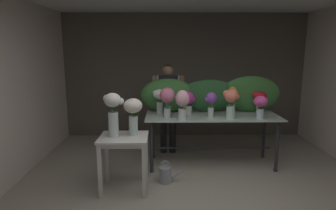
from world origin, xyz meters
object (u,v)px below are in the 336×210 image
(vase_sunset_anemones, at_px, (232,98))
(vase_fuchsia_tulips, at_px, (261,105))
(vase_coral_carnations, at_px, (231,101))
(vase_cream_lisianthus_tall, at_px, (133,112))
(display_table_glass, at_px, (212,123))
(vase_rosy_freesia, at_px, (167,98))
(vase_ivory_snapdragons, at_px, (159,98))
(side_table_white, at_px, (124,144))
(florist, at_px, (168,99))
(vase_blush_dahlias, at_px, (182,103))
(vase_white_roses_tall, at_px, (113,111))
(vase_magenta_stock, at_px, (188,101))
(vase_violet_peonies, at_px, (211,102))
(vase_crimson_hydrangea, at_px, (259,99))
(watering_can, at_px, (166,174))

(vase_sunset_anemones, bearing_deg, vase_fuchsia_tulips, -46.36)
(vase_coral_carnations, distance_m, vase_cream_lisianthus_tall, 1.57)
(display_table_glass, xyz_separation_m, vase_rosy_freesia, (-0.75, -0.14, 0.44))
(vase_sunset_anemones, bearing_deg, vase_ivory_snapdragons, 179.45)
(side_table_white, relative_size, vase_sunset_anemones, 1.66)
(florist, xyz_separation_m, vase_fuchsia_tulips, (1.42, -0.88, 0.07))
(vase_rosy_freesia, height_order, vase_ivory_snapdragons, vase_rosy_freesia)
(florist, distance_m, vase_ivory_snapdragons, 0.52)
(vase_rosy_freesia, distance_m, vase_blush_dahlias, 0.29)
(side_table_white, distance_m, vase_white_roses_tall, 0.48)
(vase_rosy_freesia, relative_size, vase_coral_carnations, 1.04)
(vase_white_roses_tall, bearing_deg, side_table_white, -0.82)
(florist, relative_size, vase_magenta_stock, 4.35)
(florist, relative_size, vase_sunset_anemones, 3.57)
(vase_cream_lisianthus_tall, bearing_deg, vase_magenta_stock, 47.30)
(vase_rosy_freesia, height_order, vase_violet_peonies, vase_rosy_freesia)
(vase_crimson_hydrangea, distance_m, vase_white_roses_tall, 2.45)
(vase_sunset_anemones, distance_m, vase_cream_lisianthus_tall, 1.81)
(vase_rosy_freesia, height_order, vase_cream_lisianthus_tall, vase_rosy_freesia)
(display_table_glass, height_order, vase_rosy_freesia, vase_rosy_freesia)
(vase_rosy_freesia, relative_size, vase_violet_peonies, 1.20)
(vase_magenta_stock, relative_size, vase_white_roses_tall, 0.64)
(vase_coral_carnations, bearing_deg, vase_cream_lisianthus_tall, -158.80)
(vase_crimson_hydrangea, bearing_deg, side_table_white, -156.48)
(florist, relative_size, watering_can, 4.71)
(vase_violet_peonies, xyz_separation_m, vase_white_roses_tall, (-1.43, -0.74, 0.01))
(vase_magenta_stock, bearing_deg, vase_rosy_freesia, -147.97)
(side_table_white, bearing_deg, vase_violet_peonies, 29.72)
(vase_cream_lisianthus_tall, bearing_deg, vase_white_roses_tall, -168.28)
(vase_magenta_stock, bearing_deg, vase_cream_lisianthus_tall, -132.70)
(display_table_glass, bearing_deg, florist, 140.00)
(side_table_white, bearing_deg, display_table_glass, 32.67)
(florist, xyz_separation_m, vase_ivory_snapdragons, (-0.15, -0.49, 0.11))
(vase_sunset_anemones, bearing_deg, vase_blush_dahlias, -154.57)
(vase_cream_lisianthus_tall, bearing_deg, watering_can, 17.57)
(florist, relative_size, vase_coral_carnations, 3.57)
(side_table_white, bearing_deg, vase_rosy_freesia, 50.37)
(vase_fuchsia_tulips, height_order, vase_cream_lisianthus_tall, vase_cream_lisianthus_tall)
(vase_rosy_freesia, height_order, vase_sunset_anemones, vase_rosy_freesia)
(vase_coral_carnations, bearing_deg, side_table_white, -158.64)
(vase_ivory_snapdragons, xyz_separation_m, vase_sunset_anemones, (1.22, -0.01, 0.01))
(vase_coral_carnations, bearing_deg, vase_white_roses_tall, -160.19)
(vase_sunset_anemones, distance_m, vase_magenta_stock, 0.74)
(display_table_glass, height_order, vase_crimson_hydrangea, vase_crimson_hydrangea)
(florist, height_order, vase_fuchsia_tulips, florist)
(vase_crimson_hydrangea, relative_size, vase_white_roses_tall, 0.65)
(vase_ivory_snapdragons, height_order, vase_cream_lisianthus_tall, vase_cream_lisianthus_tall)
(vase_cream_lisianthus_tall, bearing_deg, vase_coral_carnations, 21.20)
(vase_magenta_stock, height_order, vase_white_roses_tall, vase_white_roses_tall)
(vase_crimson_hydrangea, bearing_deg, vase_ivory_snapdragons, 178.35)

